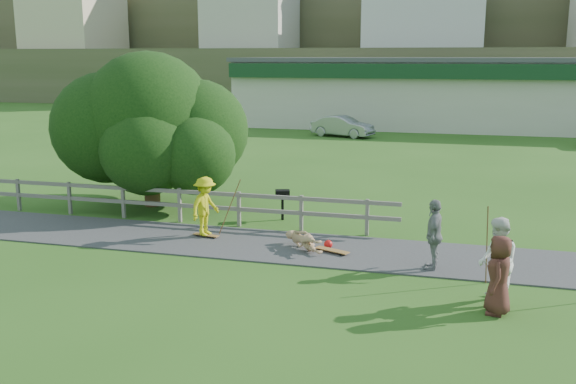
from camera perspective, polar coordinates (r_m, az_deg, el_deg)
name	(u,v)px	position (r m, az deg, el deg)	size (l,w,h in m)	color
ground	(270,264)	(16.50, -1.62, -6.40)	(260.00, 260.00, 0.00)	#2A5618
path	(285,247)	(17.87, -0.23, -4.88)	(34.00, 3.00, 0.04)	#313234
fence	(162,199)	(20.94, -11.16, -0.60)	(15.05, 0.10, 1.10)	#646058
strip_mall	(456,92)	(50.00, 14.72, 8.59)	(32.50, 10.75, 5.10)	beige
skater_rider	(205,209)	(18.71, -7.37, -1.55)	(1.11, 0.64, 1.72)	#BDBE11
skater_fallen	(304,241)	(17.52, 1.44, -4.34)	(1.54, 0.37, 0.56)	tan
spectator_a	(498,261)	(14.38, 18.13, -5.87)	(0.92, 0.71, 1.89)	silver
spectator_b	(434,235)	(16.18, 12.85, -3.75)	(1.06, 0.44, 1.80)	gray
spectator_c	(499,275)	(13.86, 18.25, -7.03)	(0.81, 0.53, 1.67)	#4E251F
car_silver	(342,126)	(42.50, 4.86, 5.84)	(1.45, 4.15, 1.37)	gray
tree	(150,148)	(22.96, -12.15, 3.85)	(7.36, 7.36, 4.13)	black
bbq	(283,205)	(20.72, -0.49, -1.16)	(0.45, 0.35, 0.98)	black
longboard_rider	(206,237)	(18.91, -7.30, -3.95)	(0.81, 0.20, 0.09)	brown
longboard_fallen	(332,252)	(17.33, 3.94, -5.33)	(0.99, 0.24, 0.11)	brown
helmet	(328,244)	(17.77, 3.59, -4.67)	(0.24, 0.24, 0.24)	red
pole_rider	(229,205)	(18.84, -5.22, -1.18)	(0.03, 0.03, 1.86)	brown
pole_spec_left	(487,245)	(15.57, 17.26, -4.53)	(0.03, 0.03, 1.85)	brown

